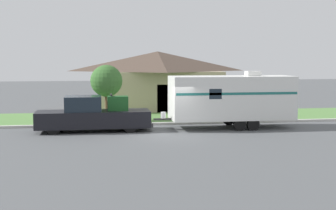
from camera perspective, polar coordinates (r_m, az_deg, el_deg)
The scene contains 8 objects.
ground_plane at distance 24.91m, azimuth 0.58°, elevation -3.62°, with size 120.00×120.00×0.00m, color #515456.
curb_strip at distance 28.56m, azimuth -0.66°, elevation -2.27°, with size 80.00×0.30×0.14m.
lawn_strip at distance 32.16m, azimuth -1.59°, elevation -1.47°, with size 80.00×7.00×0.03m.
house_across_street at distance 37.91m, azimuth -1.27°, elevation 3.21°, with size 10.21×7.41×4.59m.
pickup_truck at distance 26.26m, azimuth -9.16°, elevation -1.28°, with size 6.36×1.97×2.06m.
travel_trailer at distance 27.31m, azimuth 7.75°, elevation 0.90°, with size 8.08×2.49×3.30m.
mailbox at distance 29.61m, azimuth 4.70°, elevation -0.04°, with size 0.48×0.20×1.41m.
tree_in_yard at distance 29.89m, azimuth -7.52°, elevation 2.90°, with size 2.03×2.03×3.63m.
Camera 1 is at (-4.05, -24.24, 4.06)m, focal length 50.00 mm.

